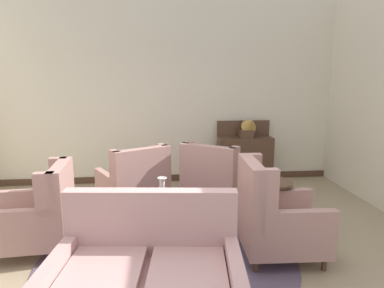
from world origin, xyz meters
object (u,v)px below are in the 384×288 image
Objects in this scene: coffee_table at (161,215)px; gramophone at (249,126)px; armchair_beside_settee at (135,183)px; settee at (147,274)px; sideboard at (245,156)px; porcelain_vase at (162,195)px; armchair_back_corner at (275,218)px; armchair_far_left at (214,182)px; side_table at (272,204)px; armchair_near_sideboard at (38,215)px.

gramophone reaches higher than coffee_table.
gramophone is at bearing 178.18° from armchair_beside_settee.
gramophone is at bearing 69.06° from settee.
gramophone is (0.04, -0.08, 0.58)m from sideboard.
armchair_back_corner is (1.22, -0.31, -0.20)m from porcelain_vase.
settee is 1.42× the size of armchair_far_left.
settee reaches higher than side_table.
armchair_near_sideboard is at bearing -144.34° from gramophone.
armchair_beside_settee is (-0.25, 2.40, 0.01)m from settee.
armchair_back_corner is at bearing -14.41° from porcelain_vase.
gramophone reaches higher than armchair_beside_settee.
sideboard is (1.73, 3.52, 0.11)m from settee.
porcelain_vase is at bearing -174.48° from side_table.
side_table is 2.27m from gramophone.
porcelain_vase reaches higher than coffee_table.
armchair_far_left is 0.93× the size of armchair_beside_settee.
coffee_table is at bearing -123.79° from sideboard.
gramophone reaches higher than porcelain_vase.
gramophone is at bearing -89.52° from armchair_far_left.
porcelain_vase is (0.02, 0.03, 0.23)m from coffee_table.
porcelain_vase is 0.31× the size of sideboard.
armchair_beside_settee is at bearing 25.19° from armchair_far_left.
side_table is at bearing 5.52° from porcelain_vase.
gramophone reaches higher than sideboard.
porcelain_vase is 0.36× the size of armchair_near_sideboard.
armchair_back_corner is at bearing 77.68° from armchair_near_sideboard.
armchair_back_corner is 0.46m from side_table.
armchair_near_sideboard reaches higher than settee.
armchair_near_sideboard is at bearing -179.40° from side_table.
side_table is (0.12, 0.44, -0.02)m from armchair_back_corner.
gramophone is (0.28, 2.15, 0.65)m from side_table.
porcelain_vase is 2.83m from gramophone.
armchair_far_left is at bearing 73.49° from settee.
armchair_beside_settee is at bearing 106.38° from coffee_table.
side_table is at bearing -96.16° from sideboard.
gramophone reaches higher than armchair_far_left.
porcelain_vase is at bearing 89.08° from settee.
side_table is at bearing 6.64° from coffee_table.
coffee_table is at bearing -126.05° from porcelain_vase.
gramophone is (0.40, 2.59, 0.63)m from armchair_back_corner.
coffee_table is 0.89× the size of armchair_back_corner.
gramophone is at bearing -62.78° from sideboard.
settee is 2.18× the size of side_table.
armchair_near_sideboard is 2.75m from side_table.
sideboard is at bearing -4.91° from armchair_back_corner.
coffee_table is 2.88m from sideboard.
armchair_far_left is 0.97× the size of sideboard.
armchair_near_sideboard is at bearing -142.92° from sideboard.
coffee_table is 1.33× the size of side_table.
armchair_near_sideboard is at bearing 19.71° from armchair_beside_settee.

